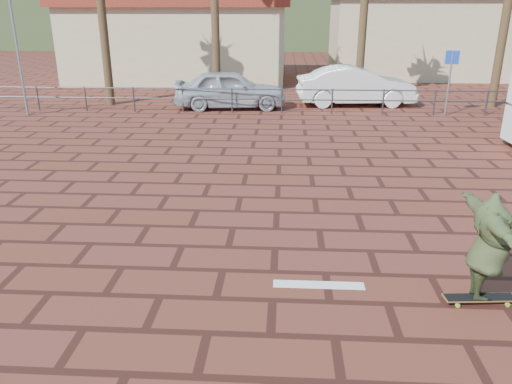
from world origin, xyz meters
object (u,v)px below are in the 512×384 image
skateboarder (489,247)px  car_white (356,86)px  car_silver (230,89)px  longboard (480,298)px

skateboarder → car_white: 15.56m
skateboarder → car_white: bearing=-0.2°
skateboarder → car_silver: skateboarder is taller
longboard → car_white: size_ratio=0.21×
skateboarder → car_white: skateboarder is taller
longboard → skateboarder: skateboarder is taller
longboard → skateboarder: (0.00, -0.00, 0.82)m
car_white → skateboarder: bearing=174.6°
car_white → longboard: bearing=174.6°
skateboarder → car_white: size_ratio=0.39×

